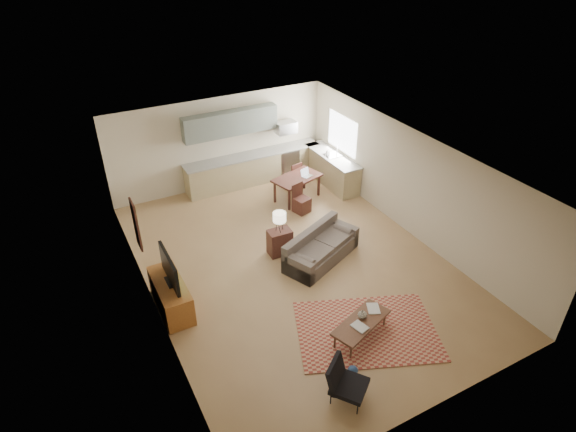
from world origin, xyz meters
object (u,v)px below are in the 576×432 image
sofa (322,247)px  tv_credenza (171,295)px  dining_table (297,188)px  console_table (280,242)px  armchair (350,383)px  coffee_table (360,329)px

sofa → tv_credenza: (-3.60, 0.02, -0.03)m
tv_credenza → dining_table: bearing=31.7°
sofa → tv_credenza: 3.60m
sofa → console_table: sofa is taller
armchair → tv_credenza: bearing=82.0°
console_table → dining_table: (1.64, 2.11, 0.03)m
console_table → sofa: bearing=-40.2°
sofa → armchair: bearing=-138.2°
coffee_table → dining_table: dining_table is taller
sofa → armchair: armchair is taller
dining_table → console_table: bearing=-143.7°
tv_credenza → coffee_table: bearing=-40.0°
armchair → console_table: 4.31m
armchair → dining_table: bearing=31.3°
coffee_table → tv_credenza: tv_credenza is taller
armchair → tv_credenza: (-1.98, 3.56, -0.04)m
coffee_table → tv_credenza: 3.88m
armchair → console_table: armchair is taller
coffee_table → armchair: size_ratio=1.75×
armchair → dining_table: armchair is taller
sofa → dining_table: bearing=48.7°
tv_credenza → dining_table: size_ratio=1.06×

